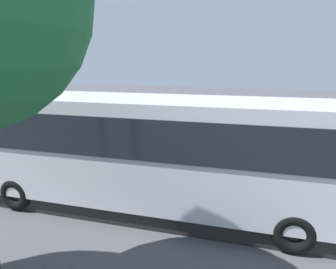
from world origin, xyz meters
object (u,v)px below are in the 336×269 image
spectator_right (122,145)px  spectator_far_left (202,148)px  tour_bus (150,155)px  spectator_centre (148,149)px  parked_motorcycle_silver (212,170)px  spectator_left (172,149)px  parked_motorcycle_dark (80,162)px  stunt_motorcycle (156,125)px

spectator_right → spectator_far_left: bearing=-175.1°
spectator_far_left → spectator_right: bearing=4.9°
spectator_far_left → tour_bus: bearing=70.7°
tour_bus → spectator_far_left: bearing=-109.3°
spectator_centre → parked_motorcycle_silver: size_ratio=0.84×
spectator_left → parked_motorcycle_dark: spectator_left is taller
spectator_far_left → parked_motorcycle_silver: (-0.46, 0.60, -0.60)m
spectator_far_left → stunt_motorcycle: spectator_far_left is taller
tour_bus → stunt_motorcycle: tour_bus is taller
spectator_centre → spectator_left: bearing=-178.3°
spectator_centre → spectator_far_left: bearing=-167.9°
spectator_left → parked_motorcycle_silver: bearing=172.1°
spectator_centre → stunt_motorcycle: 4.71m
spectator_far_left → spectator_right: (3.08, 0.27, -0.02)m
spectator_right → tour_bus: bearing=126.9°
spectator_centre → spectator_right: (1.12, -0.16, 0.04)m
spectator_centre → tour_bus: bearing=109.8°
parked_motorcycle_silver → stunt_motorcycle: stunt_motorcycle is taller
tour_bus → spectator_far_left: 3.21m
parked_motorcycle_dark → spectator_right: bearing=-153.3°
spectator_right → parked_motorcycle_dark: (1.44, 0.72, -0.58)m
spectator_left → spectator_right: bearing=-3.6°
tour_bus → parked_motorcycle_silver: size_ratio=5.23×
spectator_right → parked_motorcycle_dark: 1.71m
stunt_motorcycle → parked_motorcycle_dark: bearing=73.9°
spectator_right → spectator_centre: bearing=172.1°
parked_motorcycle_dark → stunt_motorcycle: bearing=-106.1°
parked_motorcycle_silver → spectator_far_left: bearing=-52.4°
spectator_far_left → spectator_left: bearing=20.7°
parked_motorcycle_dark → stunt_motorcycle: 5.39m
parked_motorcycle_dark → spectator_centre: bearing=-167.5°
spectator_far_left → spectator_right: size_ratio=1.01×
spectator_left → spectator_centre: spectator_left is taller
tour_bus → spectator_centre: bearing=-70.2°
spectator_left → spectator_centre: (0.92, 0.03, -0.06)m
parked_motorcycle_silver → parked_motorcycle_dark: (4.99, 0.39, 0.00)m
spectator_far_left → spectator_left: spectator_left is taller
spectator_far_left → spectator_centre: size_ratio=1.05×
parked_motorcycle_silver → stunt_motorcycle: bearing=-53.7°
tour_bus → parked_motorcycle_silver: bearing=-122.4°
tour_bus → spectator_far_left: (-1.04, -2.98, -0.57)m
tour_bus → spectator_right: (2.04, -2.71, -0.58)m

